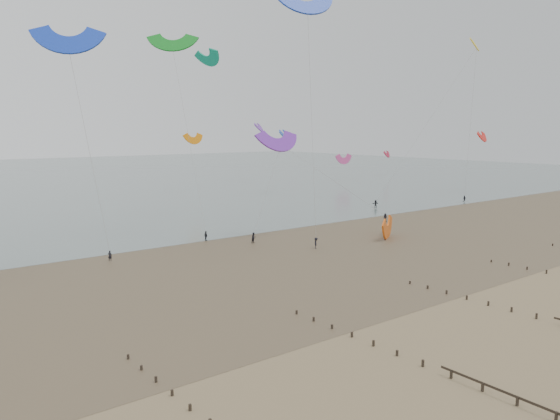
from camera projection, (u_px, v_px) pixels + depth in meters
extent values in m
plane|color=brown|center=(479.00, 317.00, 54.92)|extent=(500.00, 500.00, 0.00)
plane|color=#475654|center=(15.00, 178.00, 211.14)|extent=(500.00, 500.00, 0.00)
plane|color=#473A28|center=(271.00, 255.00, 82.26)|extent=(500.00, 500.00, 0.00)
ellipsoid|color=slate|center=(212.00, 298.00, 61.18)|extent=(23.60, 14.36, 0.01)
ellipsoid|color=slate|center=(317.00, 242.00, 91.88)|extent=(33.64, 18.32, 0.01)
ellipsoid|color=slate|center=(472.00, 227.00, 105.67)|extent=(19.65, 13.67, 0.01)
cube|color=black|center=(190.00, 408.00, 36.61)|extent=(0.16, 0.16, 0.57)
cube|color=black|center=(172.00, 393.00, 38.67)|extent=(0.16, 0.16, 0.54)
cube|color=black|center=(156.00, 380.00, 40.73)|extent=(0.16, 0.16, 0.51)
cube|color=black|center=(141.00, 368.00, 42.78)|extent=(0.16, 0.16, 0.48)
cube|color=black|center=(128.00, 357.00, 44.84)|extent=(0.16, 0.16, 0.45)
cube|color=black|center=(556.00, 417.00, 35.19)|extent=(0.16, 0.16, 0.74)
cube|color=black|center=(517.00, 402.00, 37.25)|extent=(0.16, 0.16, 0.71)
cube|color=black|center=(483.00, 388.00, 39.31)|extent=(0.16, 0.16, 0.68)
cube|color=black|center=(451.00, 375.00, 41.36)|extent=(0.16, 0.16, 0.65)
cube|color=black|center=(423.00, 364.00, 43.42)|extent=(0.16, 0.16, 0.62)
cube|color=black|center=(397.00, 353.00, 45.48)|extent=(0.16, 0.16, 0.59)
cube|color=black|center=(374.00, 344.00, 47.54)|extent=(0.16, 0.16, 0.57)
cube|color=black|center=(352.00, 335.00, 49.60)|extent=(0.16, 0.16, 0.54)
cube|color=black|center=(332.00, 327.00, 51.65)|extent=(0.16, 0.16, 0.51)
cube|color=black|center=(314.00, 319.00, 53.71)|extent=(0.16, 0.16, 0.48)
cube|color=black|center=(297.00, 313.00, 55.77)|extent=(0.16, 0.16, 0.45)
cube|color=black|center=(537.00, 316.00, 54.35)|extent=(0.16, 0.16, 0.62)
cube|color=black|center=(512.00, 310.00, 56.41)|extent=(0.16, 0.16, 0.59)
cube|color=black|center=(488.00, 304.00, 58.46)|extent=(0.16, 0.16, 0.57)
cube|color=black|center=(467.00, 298.00, 60.52)|extent=(0.16, 0.16, 0.54)
cube|color=black|center=(447.00, 292.00, 62.58)|extent=(0.16, 0.16, 0.51)
cube|color=black|center=(428.00, 287.00, 64.64)|extent=(0.16, 0.16, 0.48)
cube|color=black|center=(410.00, 283.00, 66.70)|extent=(0.16, 0.16, 0.45)
cube|color=black|center=(547.00, 272.00, 71.45)|extent=(0.16, 0.16, 0.54)
cube|color=black|center=(527.00, 268.00, 73.51)|extent=(0.16, 0.16, 0.51)
cube|color=black|center=(509.00, 265.00, 75.56)|extent=(0.16, 0.16, 0.48)
cube|color=black|center=(491.00, 261.00, 77.62)|extent=(0.16, 0.16, 0.45)
cube|color=black|center=(553.00, 245.00, 88.55)|extent=(0.16, 0.16, 0.45)
imported|color=black|center=(110.00, 256.00, 78.31)|extent=(0.67, 0.64, 1.55)
imported|color=black|center=(254.00, 238.00, 90.70)|extent=(1.01, 0.88, 1.78)
imported|color=black|center=(385.00, 218.00, 111.43)|extent=(0.72, 0.96, 1.78)
imported|color=black|center=(316.00, 243.00, 86.49)|extent=(1.26, 1.29, 1.77)
imported|color=black|center=(376.00, 204.00, 131.92)|extent=(1.78, 0.88, 1.84)
imported|color=black|center=(464.00, 199.00, 142.61)|extent=(0.71, 0.87, 1.63)
imported|color=black|center=(206.00, 236.00, 92.60)|extent=(0.44, 0.99, 1.66)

